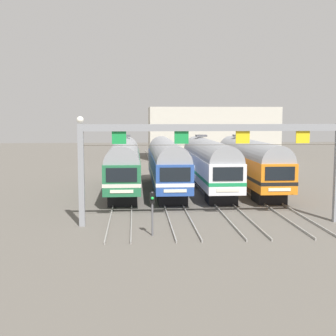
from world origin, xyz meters
TOP-DOWN VIEW (x-y plane):
  - ground_plane at (0.00, 0.00)m, footprint 160.00×160.00m
  - track_bed at (-0.00, 17.00)m, footprint 13.34×70.00m
  - commuter_train_green at (-5.92, -0.00)m, footprint 2.88×18.06m
  - commuter_train_blue at (-1.97, -0.01)m, footprint 2.88×18.06m
  - commuter_train_white at (1.97, -0.00)m, footprint 2.88×18.06m
  - commuter_train_orange at (5.92, -0.00)m, footprint 2.88×18.06m
  - catenary_gantry at (0.00, -13.50)m, footprint 17.08×0.44m
  - yard_signal_mast at (-3.95, -16.23)m, footprint 0.28×0.35m
  - maintenance_building at (7.85, 33.87)m, footprint 20.75×10.00m

SIDE VIEW (x-z plane):
  - ground_plane at x=0.00m, z-range 0.00..0.00m
  - track_bed at x=0.00m, z-range 0.00..0.15m
  - yard_signal_mast at x=-3.95m, z-range 0.52..3.12m
  - commuter_train_blue at x=-1.97m, z-range 0.30..5.07m
  - commuter_train_green at x=-5.92m, z-range 0.16..5.21m
  - commuter_train_white at x=1.97m, z-range 0.16..5.21m
  - commuter_train_orange at x=5.92m, z-range 0.16..5.21m
  - maintenance_building at x=7.85m, z-range 0.00..8.41m
  - catenary_gantry at x=0.00m, z-range 1.61..8.58m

